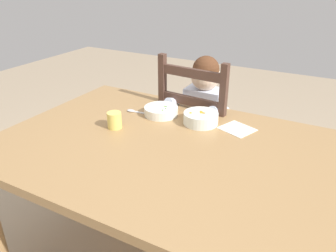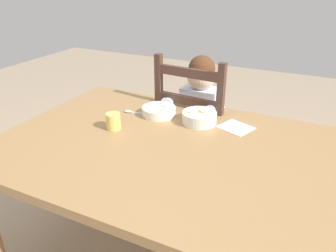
{
  "view_description": "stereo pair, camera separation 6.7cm",
  "coord_description": "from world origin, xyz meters",
  "px_view_note": "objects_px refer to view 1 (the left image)",
  "views": [
    {
      "loc": [
        0.63,
        -1.13,
        1.43
      ],
      "look_at": [
        -0.03,
        0.08,
        0.77
      ],
      "focal_mm": 35.53,
      "sensor_mm": 36.0,
      "label": 1
    },
    {
      "loc": [
        0.57,
        -1.16,
        1.43
      ],
      "look_at": [
        -0.03,
        0.08,
        0.77
      ],
      "focal_mm": 35.53,
      "sensor_mm": 36.0,
      "label": 2
    }
  ],
  "objects_px": {
    "child_figure": "(202,112)",
    "bowl_of_peas": "(161,111)",
    "dining_table": "(166,161)",
    "spoon": "(134,111)",
    "drinking_cup": "(115,120)",
    "dining_chair": "(201,137)",
    "bowl_of_carrots": "(201,118)"
  },
  "relations": [
    {
      "from": "child_figure",
      "to": "bowl_of_peas",
      "type": "distance_m",
      "value": 0.33
    },
    {
      "from": "dining_table",
      "to": "spoon",
      "type": "bearing_deg",
      "value": 143.64
    },
    {
      "from": "child_figure",
      "to": "drinking_cup",
      "type": "xyz_separation_m",
      "value": [
        -0.24,
        -0.54,
        0.11
      ]
    },
    {
      "from": "child_figure",
      "to": "bowl_of_peas",
      "type": "xyz_separation_m",
      "value": [
        -0.11,
        -0.29,
        0.09
      ]
    },
    {
      "from": "dining_chair",
      "to": "dining_table",
      "type": "bearing_deg",
      "value": -82.79
    },
    {
      "from": "dining_table",
      "to": "drinking_cup",
      "type": "xyz_separation_m",
      "value": [
        -0.3,
        0.04,
        0.12
      ]
    },
    {
      "from": "dining_table",
      "to": "spoon",
      "type": "height_order",
      "value": "spoon"
    },
    {
      "from": "child_figure",
      "to": "dining_chair",
      "type": "bearing_deg",
      "value": 125.31
    },
    {
      "from": "child_figure",
      "to": "bowl_of_carrots",
      "type": "distance_m",
      "value": 0.33
    },
    {
      "from": "dining_table",
      "to": "spoon",
      "type": "relative_size",
      "value": 11.05
    },
    {
      "from": "dining_chair",
      "to": "drinking_cup",
      "type": "xyz_separation_m",
      "value": [
        -0.23,
        -0.54,
        0.28
      ]
    },
    {
      "from": "spoon",
      "to": "drinking_cup",
      "type": "distance_m",
      "value": 0.21
    },
    {
      "from": "dining_chair",
      "to": "spoon",
      "type": "xyz_separation_m",
      "value": [
        -0.26,
        -0.33,
        0.24
      ]
    },
    {
      "from": "dining_chair",
      "to": "spoon",
      "type": "height_order",
      "value": "dining_chair"
    },
    {
      "from": "dining_chair",
      "to": "bowl_of_peas",
      "type": "distance_m",
      "value": 0.41
    },
    {
      "from": "bowl_of_peas",
      "to": "dining_table",
      "type": "bearing_deg",
      "value": -56.89
    },
    {
      "from": "spoon",
      "to": "bowl_of_carrots",
      "type": "bearing_deg",
      "value": 5.46
    },
    {
      "from": "dining_table",
      "to": "child_figure",
      "type": "xyz_separation_m",
      "value": [
        -0.07,
        0.57,
        0.01
      ]
    },
    {
      "from": "child_figure",
      "to": "drinking_cup",
      "type": "height_order",
      "value": "child_figure"
    },
    {
      "from": "bowl_of_peas",
      "to": "bowl_of_carrots",
      "type": "relative_size",
      "value": 1.03
    },
    {
      "from": "spoon",
      "to": "drinking_cup",
      "type": "relative_size",
      "value": 1.72
    },
    {
      "from": "dining_table",
      "to": "child_figure",
      "type": "height_order",
      "value": "child_figure"
    },
    {
      "from": "bowl_of_peas",
      "to": "spoon",
      "type": "bearing_deg",
      "value": -166.41
    },
    {
      "from": "spoon",
      "to": "dining_chair",
      "type": "bearing_deg",
      "value": 52.13
    },
    {
      "from": "child_figure",
      "to": "spoon",
      "type": "height_order",
      "value": "child_figure"
    },
    {
      "from": "dining_chair",
      "to": "bowl_of_peas",
      "type": "bearing_deg",
      "value": -110.31
    },
    {
      "from": "dining_table",
      "to": "child_figure",
      "type": "distance_m",
      "value": 0.58
    },
    {
      "from": "dining_table",
      "to": "drinking_cup",
      "type": "height_order",
      "value": "drinking_cup"
    },
    {
      "from": "child_figure",
      "to": "bowl_of_peas",
      "type": "relative_size",
      "value": 5.47
    },
    {
      "from": "dining_chair",
      "to": "bowl_of_carrots",
      "type": "bearing_deg",
      "value": -68.27
    },
    {
      "from": "dining_chair",
      "to": "bowl_of_carrots",
      "type": "relative_size",
      "value": 5.75
    },
    {
      "from": "bowl_of_peas",
      "to": "drinking_cup",
      "type": "relative_size",
      "value": 2.23
    }
  ]
}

